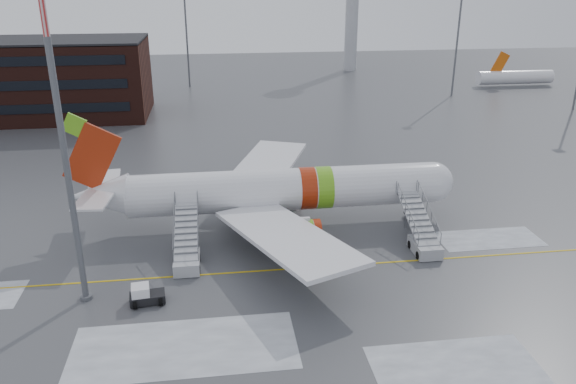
{
  "coord_description": "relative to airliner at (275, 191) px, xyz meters",
  "views": [
    {
      "loc": [
        -3.54,
        -39.71,
        21.72
      ],
      "look_at": [
        2.62,
        5.49,
        4.0
      ],
      "focal_mm": 35.0,
      "sensor_mm": 36.0,
      "label": 1
    }
  ],
  "objects": [
    {
      "name": "light_mast_near",
      "position": [
        -14.87,
        -10.81,
        8.59
      ],
      "size": [
        1.2,
        1.2,
        23.06
      ],
      "color": "#595B60",
      "rests_on": "ground"
    },
    {
      "name": "airliner",
      "position": [
        0.0,
        0.0,
        0.0
      ],
      "size": [
        35.03,
        32.97,
        11.18
      ],
      "color": "white",
      "rests_on": "ground"
    },
    {
      "name": "airstair_fwd",
      "position": [
        11.74,
        -6.54,
        -2.35
      ],
      "size": [
        2.05,
        7.7,
        3.48
      ],
      "color": "#A1A4A8",
      "rests_on": "ground"
    },
    {
      "name": "ground",
      "position": [
        -1.67,
        -7.49,
        -3.42
      ],
      "size": [
        260.0,
        260.0,
        0.0
      ],
      "primitive_type": "plane",
      "color": "#494C4F",
      "rests_on": "ground"
    },
    {
      "name": "distant_aircraft",
      "position": [
        60.83,
        56.51,
        -3.42
      ],
      "size": [
        35.0,
        18.0,
        8.0
      ],
      "primitive_type": null,
      "color": "#D8590C",
      "rests_on": "ground"
    },
    {
      "name": "light_mast_far_ne",
      "position": [
        40.33,
        54.51,
        10.42
      ],
      "size": [
        1.2,
        1.2,
        24.25
      ],
      "color": "#595B60",
      "rests_on": "ground"
    },
    {
      "name": "pushback_tug",
      "position": [
        -10.59,
        -11.92,
        -2.8
      ],
      "size": [
        2.57,
        2.05,
        1.39
      ],
      "color": "black",
      "rests_on": "ground"
    },
    {
      "name": "airstair_aft",
      "position": [
        -7.82,
        -6.54,
        -2.35
      ],
      "size": [
        2.05,
        7.7,
        3.48
      ],
      "color": "#B0B2B8",
      "rests_on": "ground"
    },
    {
      "name": "light_mast_far_n",
      "position": [
        -9.67,
        70.51,
        10.42
      ],
      "size": [
        1.2,
        1.2,
        24.25
      ],
      "color": "#595B60",
      "rests_on": "ground"
    }
  ]
}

